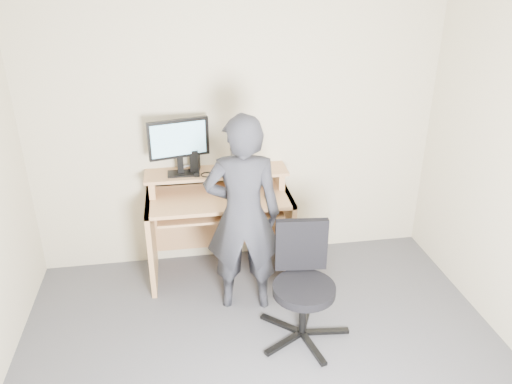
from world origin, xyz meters
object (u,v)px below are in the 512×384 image
object	(u,v)px
desk	(219,213)
person	(243,216)
office_chair	(303,279)
monitor	(179,142)

from	to	relation	value
desk	person	xyz separation A→B (m)	(0.14, -0.54, 0.24)
desk	office_chair	size ratio (longest dim) A/B	1.41
desk	monitor	size ratio (longest dim) A/B	2.43
monitor	office_chair	xyz separation A→B (m)	(0.81, -1.00, -0.73)
person	office_chair	bearing A→B (deg)	138.76
office_chair	desk	bearing A→B (deg)	124.03
monitor	office_chair	bearing A→B (deg)	-64.57
desk	office_chair	world-z (taller)	desk
person	monitor	bearing A→B (deg)	-46.68
monitor	desk	bearing A→B (deg)	-21.99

